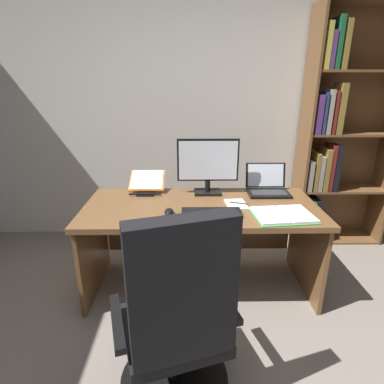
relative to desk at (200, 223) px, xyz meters
The scene contains 12 objects.
wall_back 1.27m from the desk, 83.49° to the left, with size 5.70×0.12×2.65m, color beige.
desk is the anchor object (origin of this frame).
bookshelf 1.63m from the desk, 28.80° to the left, with size 0.88×0.34×2.27m.
office_chair 1.08m from the desk, 98.19° to the right, with size 0.69×0.61×1.11m.
monitor 0.47m from the desk, 71.29° to the left, with size 0.50×0.16×0.46m.
laptop 0.65m from the desk, 18.91° to the left, with size 0.34×0.28×0.23m.
keyboard 0.33m from the desk, 75.28° to the right, with size 0.42×0.15×0.02m, color black.
computer_mouse 0.40m from the desk, 133.11° to the right, with size 0.06×0.10×0.04m, color black.
reading_stand_with_book 0.59m from the desk, 149.16° to the left, with size 0.30×0.30×0.15m.
open_binder 0.67m from the desk, 28.06° to the right, with size 0.43×0.35×0.02m.
notepad 0.34m from the desk, 15.69° to the right, with size 0.15×0.21×0.01m, color silver.
pen 0.36m from the desk, 14.65° to the right, with size 0.01×0.01×0.14m, color black.
Camera 1 is at (-0.21, -0.93, 1.61)m, focal length 29.03 mm.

